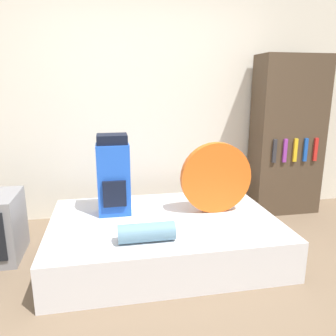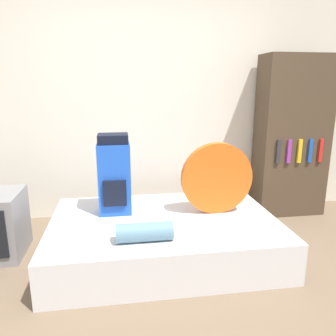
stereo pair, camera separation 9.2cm
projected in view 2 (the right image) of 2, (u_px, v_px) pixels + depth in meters
name	position (u px, v px, depth m)	size (l,w,h in m)	color
ground_plane	(162.00, 311.00, 2.19)	(16.00, 16.00, 0.00)	brown
wall_back	(140.00, 101.00, 3.60)	(8.00, 0.05, 2.60)	silver
bed	(164.00, 236.00, 2.89)	(1.94, 1.30, 0.34)	silver
backpack	(114.00, 175.00, 2.90)	(0.28, 0.26, 0.71)	blue
tent_bag	(217.00, 178.00, 2.91)	(0.64, 0.08, 0.64)	#E05B19
sleeping_roll	(145.00, 232.00, 2.42)	(0.42, 0.14, 0.14)	#5B849E
bookshelf	(292.00, 137.00, 3.70)	(0.78, 0.38, 1.79)	#473828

